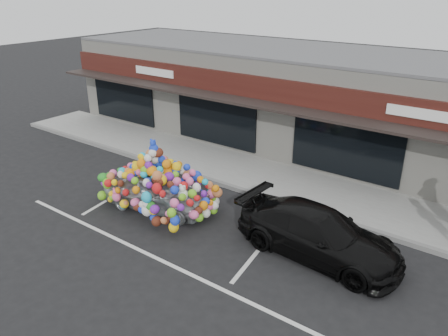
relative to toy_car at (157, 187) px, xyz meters
The scene contains 9 objects.
ground 1.46m from the toy_car, ahead, with size 90.00×90.00×0.00m, color black.
shop_building 8.79m from the toy_car, 81.95° to the left, with size 24.00×7.20×4.31m.
sidewalk 4.39m from the toy_car, 73.70° to the left, with size 26.00×3.00×0.15m, color gray.
kerb 3.01m from the toy_car, 65.41° to the left, with size 26.00×0.18×0.16m, color slate.
parking_stripe_left 2.16m from the toy_car, 169.83° to the left, with size 0.12×4.40×0.01m, color silver.
parking_stripe_mid 4.11m from the toy_car, ahead, with size 0.12×4.40×0.01m, color silver.
lane_line 3.94m from the toy_car, 33.69° to the right, with size 14.00×0.12×0.01m, color silver.
toy_car is the anchor object (origin of this frame).
black_sedan 5.54m from the toy_car, ahead, with size 4.69×1.91×1.36m, color black.
Camera 1 is at (8.27, -9.37, 7.07)m, focal length 35.00 mm.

